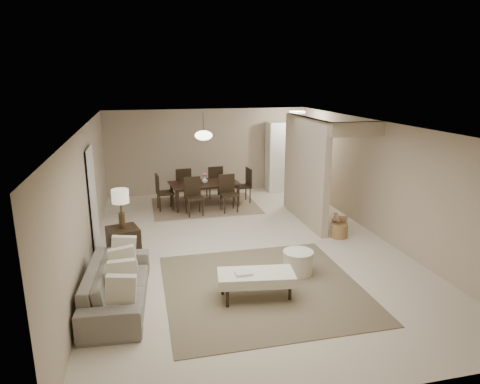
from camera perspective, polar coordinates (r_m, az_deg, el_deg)
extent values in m
plane|color=beige|center=(8.95, 0.53, -7.16)|extent=(9.00, 9.00, 0.00)
plane|color=white|center=(8.34, 0.57, 8.96)|extent=(9.00, 9.00, 0.00)
plane|color=tan|center=(12.88, -4.26, 5.45)|extent=(6.00, 0.00, 6.00)
plane|color=tan|center=(8.39, -19.77, -0.60)|extent=(0.00, 9.00, 9.00)
plane|color=tan|center=(9.71, 18.02, 1.59)|extent=(0.00, 9.00, 9.00)
cube|color=tan|center=(10.27, 8.68, 2.86)|extent=(0.15, 2.50, 2.50)
cube|color=black|center=(9.02, -19.07, -1.00)|extent=(0.04, 0.90, 2.04)
cube|color=white|center=(13.16, 6.19, 4.72)|extent=(1.20, 0.55, 2.10)
cylinder|color=white|center=(12.08, 7.67, 10.51)|extent=(0.44, 0.44, 0.05)
cube|color=brown|center=(7.30, 3.03, -12.54)|extent=(3.20, 3.20, 0.01)
imported|color=slate|center=(6.93, -16.06, -11.82)|extent=(2.24, 1.02, 0.64)
cube|color=beige|center=(6.84, 2.14, -11.31)|extent=(1.26, 0.71, 0.16)
cylinder|color=black|center=(6.66, -1.67, -14.14)|extent=(0.05, 0.05, 0.27)
cylinder|color=black|center=(6.91, 6.67, -13.13)|extent=(0.05, 0.05, 0.27)
cylinder|color=black|center=(7.01, -2.34, -12.59)|extent=(0.05, 0.05, 0.27)
cylinder|color=black|center=(7.24, 5.58, -11.70)|extent=(0.05, 0.05, 0.27)
cube|color=black|center=(8.56, -15.25, -6.59)|extent=(0.68, 0.68, 0.61)
cylinder|color=#49371F|center=(8.41, -15.46, -3.69)|extent=(0.12, 0.12, 0.30)
cylinder|color=#49371F|center=(8.32, -15.60, -1.86)|extent=(0.03, 0.03, 0.26)
cylinder|color=beige|center=(8.27, -15.69, -0.54)|extent=(0.32, 0.32, 0.26)
cylinder|color=beige|center=(7.74, 7.73, -9.31)|extent=(0.54, 0.54, 0.42)
cylinder|color=olive|center=(9.60, 13.06, -5.00)|extent=(0.40, 0.40, 0.31)
cube|color=#8C7156|center=(11.69, -4.67, -1.82)|extent=(2.80, 2.10, 0.01)
imported|color=black|center=(11.60, -4.71, -0.33)|extent=(1.92, 1.20, 0.64)
imported|color=white|center=(11.50, -4.75, 1.62)|extent=(0.21, 0.21, 0.17)
cube|color=yellow|center=(11.62, 8.98, -2.06)|extent=(1.06, 0.79, 0.01)
cylinder|color=#49371F|center=(11.25, -4.92, 9.19)|extent=(0.02, 0.02, 0.50)
ellipsoid|color=#FFEAC6|center=(11.29, -4.88, 7.53)|extent=(0.46, 0.46, 0.25)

